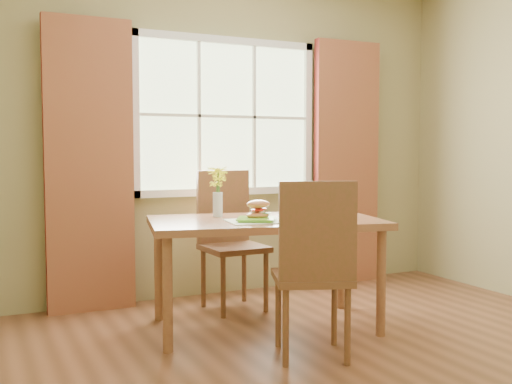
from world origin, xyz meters
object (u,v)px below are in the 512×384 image
object	(u,v)px
dining_table	(265,230)
flower_vase	(218,185)
chair_far	(229,233)
water_glass	(303,213)
chair_near	(314,263)
croissant_sandwich	(258,209)

from	to	relation	value
dining_table	flower_vase	distance (m)	0.47
chair_far	water_glass	distance (m)	0.85
water_glass	flower_vase	distance (m)	0.64
chair_near	flower_vase	distance (m)	1.07
chair_far	water_glass	world-z (taller)	chair_far
dining_table	croissant_sandwich	bearing A→B (deg)	-123.70
chair_near	dining_table	bearing A→B (deg)	108.16
chair_near	croissant_sandwich	xyz separation A→B (m)	(-0.06, 0.61, 0.26)
water_glass	flower_vase	xyz separation A→B (m)	(-0.43, 0.45, 0.17)
croissant_sandwich	flower_vase	size ratio (longest dim) A/B	0.49
chair_near	chair_far	world-z (taller)	chair_far
flower_vase	chair_near	bearing A→B (deg)	-78.24
chair_far	flower_vase	size ratio (longest dim) A/B	3.00
croissant_sandwich	flower_vase	xyz separation A→B (m)	(-0.14, 0.37, 0.14)
croissant_sandwich	water_glass	size ratio (longest dim) A/B	1.62
dining_table	flower_vase	xyz separation A→B (m)	(-0.24, 0.27, 0.30)
chair_far	flower_vase	xyz separation A→B (m)	(-0.23, -0.35, 0.39)
chair_far	dining_table	bearing A→B (deg)	-92.67
croissant_sandwich	chair_far	bearing A→B (deg)	84.21
dining_table	chair_far	xyz separation A→B (m)	(-0.01, 0.62, -0.09)
croissant_sandwich	water_glass	world-z (taller)	croissant_sandwich
water_glass	dining_table	bearing A→B (deg)	136.54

